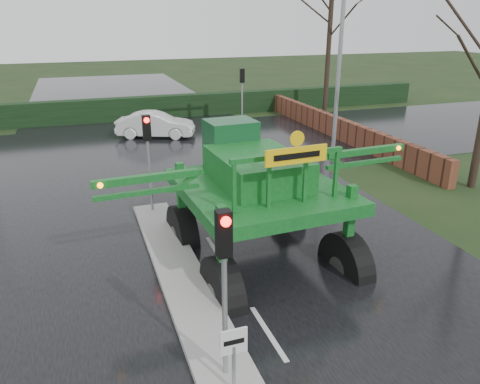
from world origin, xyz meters
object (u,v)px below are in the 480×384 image
object	(u,v)px
keep_left_sign	(234,350)
white_sedan	(156,137)
traffic_signal_mid	(148,143)
traffic_signal_far	(242,84)
traffic_signal_near	(224,261)
street_light_right	(336,29)
crop_sprayer	(218,203)

from	to	relation	value
keep_left_sign	white_sedan	world-z (taller)	keep_left_sign
traffic_signal_mid	traffic_signal_far	bearing A→B (deg)	58.07
keep_left_sign	traffic_signal_mid	size ratio (longest dim) A/B	0.38
traffic_signal_near	traffic_signal_mid	size ratio (longest dim) A/B	1.00
traffic_signal_near	street_light_right	xyz separation A→B (m)	(9.49, 13.01, 3.40)
traffic_signal_far	street_light_right	size ratio (longest dim) A/B	0.35
traffic_signal_near	crop_sprayer	distance (m)	3.13
traffic_signal_mid	white_sedan	distance (m)	11.60
street_light_right	traffic_signal_mid	bearing A→B (deg)	-154.60
traffic_signal_mid	white_sedan	bearing A→B (deg)	79.58
keep_left_sign	street_light_right	size ratio (longest dim) A/B	0.14
keep_left_sign	traffic_signal_far	xyz separation A→B (m)	(7.80, 21.51, 1.53)
keep_left_sign	crop_sprayer	bearing A→B (deg)	77.37
traffic_signal_near	traffic_signal_far	xyz separation A→B (m)	(7.80, 21.02, 0.00)
traffic_signal_near	traffic_signal_mid	bearing A→B (deg)	90.00
traffic_signal_near	street_light_right	bearing A→B (deg)	53.87
keep_left_sign	white_sedan	xyz separation A→B (m)	(2.05, 20.11, -1.06)
street_light_right	white_sedan	size ratio (longest dim) A/B	2.29
traffic_signal_far	crop_sprayer	bearing A→B (deg)	68.71
traffic_signal_mid	crop_sprayer	xyz separation A→B (m)	(0.79, -5.48, -0.18)
traffic_signal_near	white_sedan	size ratio (longest dim) A/B	0.81
keep_left_sign	white_sedan	bearing A→B (deg)	84.19
keep_left_sign	traffic_signal_mid	xyz separation A→B (m)	(0.00, 8.99, 1.53)
traffic_signal_mid	traffic_signal_near	bearing A→B (deg)	-90.00
traffic_signal_mid	crop_sprayer	distance (m)	5.54
keep_left_sign	traffic_signal_mid	bearing A→B (deg)	90.00
keep_left_sign	crop_sprayer	size ratio (longest dim) A/B	0.15
street_light_right	white_sedan	distance (m)	11.62
traffic_signal_mid	white_sedan	xyz separation A→B (m)	(2.05, 11.12, -2.59)
traffic_signal_mid	traffic_signal_far	size ratio (longest dim) A/B	1.00
street_light_right	crop_sprayer	xyz separation A→B (m)	(-8.71, -9.99, -3.58)
white_sedan	traffic_signal_near	bearing A→B (deg)	-164.46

